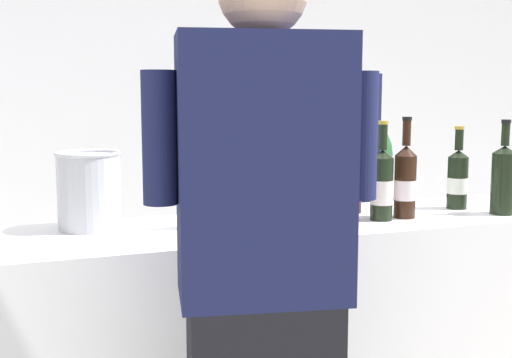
% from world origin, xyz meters
% --- Properties ---
extents(wall_back, '(8.00, 0.10, 2.80)m').
position_xyz_m(wall_back, '(0.00, 2.60, 1.40)').
color(wall_back, white).
rests_on(wall_back, ground_plane).
extents(counter, '(2.35, 0.51, 0.93)m').
position_xyz_m(counter, '(0.00, 0.00, 0.46)').
color(counter, white).
rests_on(counter, ground_plane).
extents(wine_bottle_0, '(0.08, 0.08, 0.31)m').
position_xyz_m(wine_bottle_0, '(0.73, 0.02, 1.04)').
color(wine_bottle_0, black).
rests_on(wine_bottle_0, counter).
extents(wine_bottle_2, '(0.08, 0.08, 0.33)m').
position_xyz_m(wine_bottle_2, '(0.36, -0.07, 1.05)').
color(wine_bottle_2, black).
rests_on(wine_bottle_2, counter).
extents(wine_bottle_3, '(0.07, 0.07, 0.33)m').
position_xyz_m(wine_bottle_3, '(0.24, -0.05, 1.05)').
color(wine_bottle_3, black).
rests_on(wine_bottle_3, counter).
extents(wine_bottle_4, '(0.08, 0.08, 0.34)m').
position_xyz_m(wine_bottle_4, '(0.33, 0.09, 1.05)').
color(wine_bottle_4, black).
rests_on(wine_bottle_4, counter).
extents(wine_bottle_5, '(0.08, 0.08, 0.34)m').
position_xyz_m(wine_bottle_5, '(-0.19, -0.02, 1.05)').
color(wine_bottle_5, black).
rests_on(wine_bottle_5, counter).
extents(wine_bottle_6, '(0.08, 0.08, 0.35)m').
position_xyz_m(wine_bottle_6, '(0.45, -0.06, 1.05)').
color(wine_bottle_6, black).
rests_on(wine_bottle_6, counter).
extents(wine_bottle_7, '(0.08, 0.08, 0.33)m').
position_xyz_m(wine_bottle_7, '(0.81, -0.13, 1.06)').
color(wine_bottle_7, black).
rests_on(wine_bottle_7, counter).
extents(wine_glass, '(0.07, 0.07, 0.18)m').
position_xyz_m(wine_glass, '(-0.00, -0.06, 1.05)').
color(wine_glass, silver).
rests_on(wine_glass, counter).
extents(ice_bucket, '(0.20, 0.20, 0.25)m').
position_xyz_m(ice_bucket, '(-0.58, 0.12, 1.05)').
color(ice_bucket, silver).
rests_on(ice_bucket, counter).
extents(person_server, '(0.59, 0.30, 1.62)m').
position_xyz_m(person_server, '(0.44, 0.57, 0.78)').
color(person_server, black).
rests_on(person_server, ground_plane).
extents(person_guest, '(0.55, 0.31, 1.69)m').
position_xyz_m(person_guest, '(-0.25, -0.54, 0.83)').
color(person_guest, black).
rests_on(person_guest, ground_plane).
extents(potted_shrub, '(0.53, 0.52, 1.25)m').
position_xyz_m(potted_shrub, '(0.80, 1.04, 0.82)').
color(potted_shrub, brown).
rests_on(potted_shrub, ground_plane).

